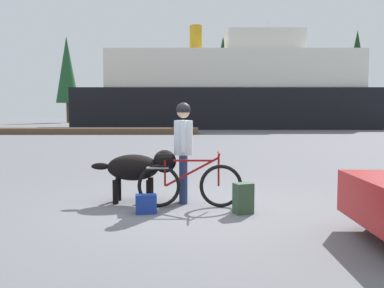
% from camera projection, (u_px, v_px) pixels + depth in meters
% --- Properties ---
extents(ground_plane, '(160.00, 160.00, 0.00)m').
position_uv_depth(ground_plane, '(194.00, 208.00, 7.02)').
color(ground_plane, slate).
extents(bicycle, '(1.72, 0.44, 0.91)m').
position_uv_depth(bicycle, '(191.00, 184.00, 7.06)').
color(bicycle, black).
rests_on(bicycle, ground_plane).
extents(person_cyclist, '(0.32, 0.53, 1.72)m').
position_uv_depth(person_cyclist, '(185.00, 143.00, 7.37)').
color(person_cyclist, navy).
rests_on(person_cyclist, ground_plane).
extents(dog, '(1.47, 0.53, 0.91)m').
position_uv_depth(dog, '(141.00, 167.00, 7.44)').
color(dog, black).
rests_on(dog, ground_plane).
extents(backpack, '(0.33, 0.29, 0.47)m').
position_uv_depth(backpack, '(245.00, 198.00, 6.65)').
color(backpack, '#334C33').
rests_on(backpack, ground_plane).
extents(handbag_pannier, '(0.34, 0.23, 0.30)m').
position_uv_depth(handbag_pannier, '(148.00, 204.00, 6.66)').
color(handbag_pannier, navy).
rests_on(handbag_pannier, ground_plane).
extents(dock_pier, '(14.82, 2.17, 0.40)m').
position_uv_depth(dock_pier, '(90.00, 131.00, 29.11)').
color(dock_pier, brown).
rests_on(dock_pier, ground_plane).
extents(ferry_boat, '(26.96, 7.85, 9.02)m').
position_uv_depth(ferry_boat, '(235.00, 92.00, 38.38)').
color(ferry_boat, black).
rests_on(ferry_boat, ground_plane).
extents(sailboat_moored, '(6.68, 1.87, 9.70)m').
position_uv_depth(sailboat_moored, '(269.00, 122.00, 39.71)').
color(sailboat_moored, silver).
rests_on(sailboat_moored, ground_plane).
extents(pine_tree_far_left, '(2.83, 2.83, 10.81)m').
position_uv_depth(pine_tree_far_left, '(69.00, 70.00, 54.07)').
color(pine_tree_far_left, '#4C331E').
rests_on(pine_tree_far_left, ground_plane).
extents(pine_tree_center, '(3.04, 3.04, 10.56)m').
position_uv_depth(pine_tree_center, '(225.00, 67.00, 52.93)').
color(pine_tree_center, '#4C331E').
rests_on(pine_tree_center, ground_plane).
extents(pine_tree_far_right, '(3.11, 3.11, 11.59)m').
position_uv_depth(pine_tree_far_right, '(359.00, 64.00, 54.17)').
color(pine_tree_far_right, '#4C331E').
rests_on(pine_tree_far_right, ground_plane).
extents(pine_tree_mid_back, '(3.37, 3.37, 11.72)m').
position_uv_depth(pine_tree_mid_back, '(260.00, 67.00, 56.44)').
color(pine_tree_mid_back, '#4C331E').
rests_on(pine_tree_mid_back, ground_plane).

